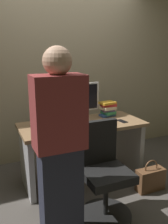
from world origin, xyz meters
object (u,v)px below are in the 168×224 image
at_px(office_chair, 103,175).
at_px(mouse, 102,122).
at_px(cell_phone, 122,121).
at_px(book_stack, 108,109).
at_px(monitor, 80,99).
at_px(handbag, 150,179).
at_px(person_at_desk, 60,149).
at_px(keyboard, 77,126).
at_px(desk, 82,140).
at_px(cup_by_monitor, 35,122).
at_px(cup_near_keyboard, 50,127).

xyz_separation_m(office_chair, mouse, (0.29, 0.61, 0.33)).
bearing_deg(cell_phone, book_stack, 90.36).
height_order(monitor, handbag, monitor).
distance_m(monitor, mouse, 0.42).
relative_size(person_at_desk, monitor, 3.03).
bearing_deg(keyboard, desk, 49.95).
bearing_deg(handbag, desk, 138.06).
height_order(cup_by_monitor, cell_phone, cup_by_monitor).
distance_m(office_chair, person_at_desk, 0.65).
relative_size(book_stack, handbag, 0.62).
height_order(mouse, cup_near_keyboard, cup_near_keyboard).
height_order(desk, mouse, mouse).
bearing_deg(cup_by_monitor, monitor, 6.38).
height_order(monitor, cup_by_monitor, monitor).
bearing_deg(office_chair, cup_near_keyboard, 120.93).
distance_m(office_chair, handbag, 0.78).
relative_size(keyboard, book_stack, 1.84).
distance_m(cup_near_keyboard, cell_phone, 0.91).
relative_size(cup_near_keyboard, book_stack, 0.40).
bearing_deg(monitor, person_at_desk, -120.05).
bearing_deg(cup_by_monitor, mouse, -17.17).
bearing_deg(office_chair, desk, 83.42).
bearing_deg(office_chair, book_stack, 59.20).
distance_m(mouse, handbag, 0.88).
relative_size(desk, book_stack, 6.42).
distance_m(desk, keyboard, 0.29).
bearing_deg(keyboard, cup_near_keyboard, -176.60).
xyz_separation_m(office_chair, cup_by_monitor, (-0.47, 0.85, 0.36)).
distance_m(office_chair, keyboard, 0.67).
relative_size(monitor, mouse, 5.41).
xyz_separation_m(desk, person_at_desk, (-0.57, -0.86, 0.32)).
relative_size(person_at_desk, cup_near_keyboard, 17.65).
height_order(cup_by_monitor, handbag, cup_by_monitor).
xyz_separation_m(keyboard, cup_near_keyboard, (-0.32, -0.00, 0.04)).
xyz_separation_m(mouse, cup_near_keyboard, (-0.65, -0.03, 0.03)).
relative_size(cup_near_keyboard, cup_by_monitor, 1.00).
height_order(person_at_desk, book_stack, person_at_desk).
distance_m(monitor, handbag, 1.29).
bearing_deg(book_stack, keyboard, -152.90).
xyz_separation_m(office_chair, cell_phone, (0.56, 0.58, 0.32)).
distance_m(office_chair, mouse, 0.76).
distance_m(office_chair, monitor, 1.09).
bearing_deg(monitor, book_stack, -6.49).
relative_size(monitor, keyboard, 1.26).
distance_m(cup_near_keyboard, handbag, 1.32).
distance_m(mouse, cup_by_monitor, 0.80).
relative_size(cup_near_keyboard, handbag, 0.25).
bearing_deg(mouse, keyboard, -175.69).
bearing_deg(cup_by_monitor, book_stack, 1.34).
bearing_deg(keyboard, mouse, 7.26).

